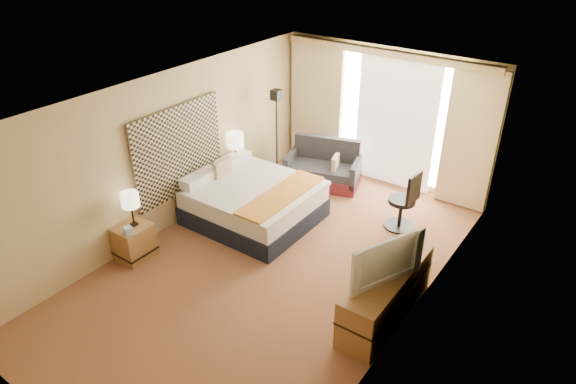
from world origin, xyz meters
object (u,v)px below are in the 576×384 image
Objects in this scene: nightstand_left at (134,242)px; loveseat at (324,170)px; nightstand_right at (240,180)px; bed at (254,202)px; television at (382,257)px; desk_chair at (405,204)px; media_dresser at (386,294)px; floor_lamp at (276,118)px; lamp_left at (130,200)px; lamp_right at (235,141)px.

nightstand_left is 0.36× the size of loveseat.
nightstand_right is 0.28× the size of bed.
nightstand_right is 4.05m from television.
nightstand_right is 3.07m from desk_chair.
nightstand_right is at bearing 158.60° from media_dresser.
floor_lamp reaches higher than desk_chair.
desk_chair is (3.00, 0.65, 0.19)m from nightstand_right.
lamp_left is (-0.80, -1.85, 0.63)m from bed.
nightstand_right is (0.00, 2.50, 0.00)m from nightstand_left.
television reaches higher than nightstand_left.
loveseat is 1.36m from floor_lamp.
nightstand_right is at bearing 143.46° from bed.
nightstand_right is 1.01m from bed.
lamp_left is at bearing -164.86° from media_dresser.
nightstand_left is 1.00× the size of nightstand_right.
loveseat is at bearing 48.90° from nightstand_right.
loveseat is at bearing 47.85° from lamp_right.
lamp_left is at bearing -123.25° from loveseat.
nightstand_left is 2.07m from bed.
lamp_left is (0.01, -2.45, 0.70)m from nightstand_right.
nightstand_right is 3.97m from media_dresser.
loveseat is 0.85× the size of floor_lamp.
media_dresser is at bearing -16.39° from bed.
floor_lamp is 1.74× the size of desk_chair.
nightstand_left is at bearing -90.00° from nightstand_right.
nightstand_right is 0.30× the size of floor_lamp.
bed is at bearing 163.61° from media_dresser.
television is at bearing -69.45° from desk_chair.
desk_chair is at bearing -4.22° from floor_lamp.
desk_chair is 1.61× the size of lamp_right.
bed is at bearing -115.26° from loveseat.
lamp_right is (-3.06, -0.67, 0.59)m from desk_chair.
loveseat is 1.47× the size of desk_chair.
lamp_left is at bearing 127.01° from television.
desk_chair is at bearing 46.36° from nightstand_left.
floor_lamp reaches higher than lamp_left.
floor_lamp is (-3.47, 2.30, 0.94)m from media_dresser.
loveseat is (1.07, 3.73, 0.01)m from nightstand_left.
lamp_right is at bearing 159.18° from media_dresser.
desk_chair is at bearing 29.63° from bed.
nightstand_left is 0.30× the size of floor_lamp.
media_dresser is (3.70, 1.05, 0.07)m from nightstand_left.
loveseat is 2.02m from desk_chair.
floor_lamp is 3.32m from lamp_left.
lamp_right is at bearing -163.30° from desk_chair.
media_dresser is 0.68m from television.
media_dresser is 3.25× the size of lamp_left.
loveseat is at bearing 24.16° from floor_lamp.
television is (2.58, -2.83, 0.72)m from loveseat.
nightstand_right is at bearing -163.45° from desk_chair.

